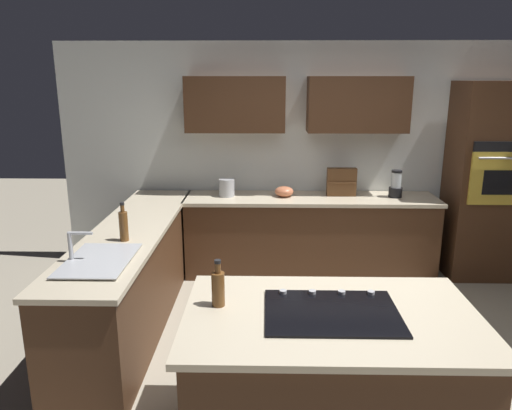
{
  "coord_description": "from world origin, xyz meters",
  "views": [
    {
      "loc": [
        0.61,
        3.57,
        2.2
      ],
      "look_at": [
        0.7,
        -1.02,
        0.99
      ],
      "focal_mm": 33.9,
      "sensor_mm": 36.0,
      "label": 1
    }
  ],
  "objects_px": {
    "sink_unit": "(98,260)",
    "wall_oven": "(488,182)",
    "dish_soap_bottle": "(124,225)",
    "cooktop": "(332,312)",
    "oil_bottle": "(218,287)",
    "kettle": "(227,188)",
    "spice_rack": "(341,182)",
    "blender": "(396,186)",
    "mixing_bowl": "(284,191)"
  },
  "relations": [
    {
      "from": "sink_unit",
      "to": "cooktop",
      "type": "relative_size",
      "value": 0.92
    },
    {
      "from": "spice_rack",
      "to": "dish_soap_bottle",
      "type": "bearing_deg",
      "value": 38.67
    },
    {
      "from": "cooktop",
      "to": "dish_soap_bottle",
      "type": "height_order",
      "value": "dish_soap_bottle"
    },
    {
      "from": "sink_unit",
      "to": "blender",
      "type": "distance_m",
      "value": 3.37
    },
    {
      "from": "blender",
      "to": "dish_soap_bottle",
      "type": "bearing_deg",
      "value": 30.78
    },
    {
      "from": "spice_rack",
      "to": "kettle",
      "type": "bearing_deg",
      "value": 2.45
    },
    {
      "from": "dish_soap_bottle",
      "to": "oil_bottle",
      "type": "relative_size",
      "value": 1.13
    },
    {
      "from": "sink_unit",
      "to": "dish_soap_bottle",
      "type": "xyz_separation_m",
      "value": [
        -0.06,
        -0.48,
        0.11
      ]
    },
    {
      "from": "kettle",
      "to": "wall_oven",
      "type": "bearing_deg",
      "value": 179.44
    },
    {
      "from": "spice_rack",
      "to": "dish_soap_bottle",
      "type": "xyz_separation_m",
      "value": [
        2.02,
        1.62,
        -0.03
      ]
    },
    {
      "from": "blender",
      "to": "mixing_bowl",
      "type": "bearing_deg",
      "value": -0.0
    },
    {
      "from": "kettle",
      "to": "spice_rack",
      "type": "bearing_deg",
      "value": -177.55
    },
    {
      "from": "mixing_bowl",
      "to": "spice_rack",
      "type": "bearing_deg",
      "value": -175.11
    },
    {
      "from": "wall_oven",
      "to": "dish_soap_bottle",
      "type": "relative_size",
      "value": 6.7
    },
    {
      "from": "wall_oven",
      "to": "sink_unit",
      "type": "bearing_deg",
      "value": 28.68
    },
    {
      "from": "sink_unit",
      "to": "spice_rack",
      "type": "height_order",
      "value": "spice_rack"
    },
    {
      "from": "mixing_bowl",
      "to": "kettle",
      "type": "bearing_deg",
      "value": 0.0
    },
    {
      "from": "cooktop",
      "to": "oil_bottle",
      "type": "distance_m",
      "value": 0.67
    },
    {
      "from": "spice_rack",
      "to": "kettle",
      "type": "relative_size",
      "value": 1.64
    },
    {
      "from": "dish_soap_bottle",
      "to": "oil_bottle",
      "type": "bearing_deg",
      "value": 127.57
    },
    {
      "from": "cooktop",
      "to": "dish_soap_bottle",
      "type": "distance_m",
      "value": 1.98
    },
    {
      "from": "wall_oven",
      "to": "oil_bottle",
      "type": "bearing_deg",
      "value": 44.52
    },
    {
      "from": "blender",
      "to": "spice_rack",
      "type": "bearing_deg",
      "value": -5.29
    },
    {
      "from": "wall_oven",
      "to": "kettle",
      "type": "distance_m",
      "value": 2.9
    },
    {
      "from": "cooktop",
      "to": "oil_bottle",
      "type": "height_order",
      "value": "oil_bottle"
    },
    {
      "from": "wall_oven",
      "to": "kettle",
      "type": "relative_size",
      "value": 10.87
    },
    {
      "from": "oil_bottle",
      "to": "kettle",
      "type": "bearing_deg",
      "value": -86.46
    },
    {
      "from": "sink_unit",
      "to": "cooktop",
      "type": "xyz_separation_m",
      "value": [
        -1.6,
        0.76,
        -0.01
      ]
    },
    {
      "from": "cooktop",
      "to": "mixing_bowl",
      "type": "height_order",
      "value": "mixing_bowl"
    },
    {
      "from": "wall_oven",
      "to": "oil_bottle",
      "type": "height_order",
      "value": "wall_oven"
    },
    {
      "from": "sink_unit",
      "to": "wall_oven",
      "type": "bearing_deg",
      "value": -151.32
    },
    {
      "from": "wall_oven",
      "to": "spice_rack",
      "type": "height_order",
      "value": "wall_oven"
    },
    {
      "from": "cooktop",
      "to": "dish_soap_bottle",
      "type": "relative_size",
      "value": 2.35
    },
    {
      "from": "wall_oven",
      "to": "spice_rack",
      "type": "xyz_separation_m",
      "value": [
        1.6,
        -0.08,
        -0.03
      ]
    },
    {
      "from": "wall_oven",
      "to": "dish_soap_bottle",
      "type": "distance_m",
      "value": 3.93
    },
    {
      "from": "wall_oven",
      "to": "cooktop",
      "type": "bearing_deg",
      "value": 53.13
    },
    {
      "from": "mixing_bowl",
      "to": "dish_soap_bottle",
      "type": "relative_size",
      "value": 0.65
    },
    {
      "from": "blender",
      "to": "kettle",
      "type": "distance_m",
      "value": 1.9
    },
    {
      "from": "cooktop",
      "to": "spice_rack",
      "type": "relative_size",
      "value": 2.31
    },
    {
      "from": "blender",
      "to": "oil_bottle",
      "type": "relative_size",
      "value": 1.08
    },
    {
      "from": "cooktop",
      "to": "mixing_bowl",
      "type": "bearing_deg",
      "value": -86.45
    },
    {
      "from": "blender",
      "to": "mixing_bowl",
      "type": "height_order",
      "value": "blender"
    },
    {
      "from": "blender",
      "to": "oil_bottle",
      "type": "distance_m",
      "value": 3.22
    },
    {
      "from": "dish_soap_bottle",
      "to": "spice_rack",
      "type": "bearing_deg",
      "value": -141.33
    },
    {
      "from": "spice_rack",
      "to": "oil_bottle",
      "type": "bearing_deg",
      "value": 67.77
    },
    {
      "from": "cooktop",
      "to": "kettle",
      "type": "bearing_deg",
      "value": -73.6
    },
    {
      "from": "cooktop",
      "to": "oil_bottle",
      "type": "relative_size",
      "value": 2.66
    },
    {
      "from": "oil_bottle",
      "to": "spice_rack",
      "type": "bearing_deg",
      "value": -112.23
    },
    {
      "from": "spice_rack",
      "to": "kettle",
      "type": "height_order",
      "value": "spice_rack"
    },
    {
      "from": "dish_soap_bottle",
      "to": "mixing_bowl",
      "type": "bearing_deg",
      "value": -131.27
    }
  ]
}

